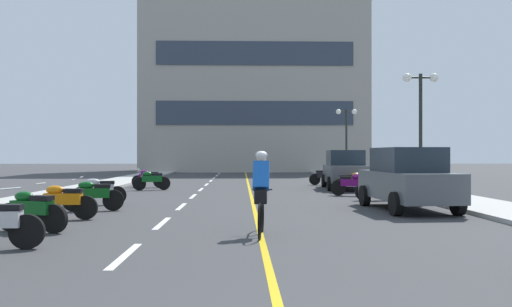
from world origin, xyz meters
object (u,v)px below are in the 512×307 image
object	(u,v)px
motorcycle_7	(378,187)
motorcycle_12	(325,176)
street_lamp_mid	(421,104)
motorcycle_6	(99,190)
motorcycle_4	(63,201)
motorcycle_11	(148,178)
street_lamp_far	(346,126)
parked_car_mid	(345,169)
parked_car_near	(407,179)
cyclist_rider	(261,191)
motorcycle_3	(31,210)
motorcycle_9	(352,182)
motorcycle_5	(93,195)
motorcycle_8	(353,184)
motorcycle_10	(151,180)

from	to	relation	value
motorcycle_7	motorcycle_12	world-z (taller)	same
street_lamp_mid	motorcycle_6	world-z (taller)	street_lamp_mid
motorcycle_4	motorcycle_11	world-z (taller)	same
motorcycle_6	motorcycle_11	bearing A→B (deg)	89.88
street_lamp_far	motorcycle_11	world-z (taller)	street_lamp_far
street_lamp_far	motorcycle_6	size ratio (longest dim) A/B	2.73
motorcycle_4	motorcycle_7	distance (m)	10.70
parked_car_mid	parked_car_near	bearing A→B (deg)	-90.29
motorcycle_7	motorcycle_12	size ratio (longest dim) A/B	1.00
parked_car_near	cyclist_rider	distance (m)	6.44
motorcycle_3	street_lamp_mid	bearing A→B (deg)	40.88
street_lamp_mid	motorcycle_11	distance (m)	13.14
motorcycle_9	motorcycle_7	bearing A→B (deg)	-86.84
street_lamp_mid	motorcycle_9	bearing A→B (deg)	159.50
cyclist_rider	motorcycle_7	bearing A→B (deg)	60.94
motorcycle_12	cyclist_rider	world-z (taller)	cyclist_rider
motorcycle_5	street_lamp_far	bearing A→B (deg)	61.34
parked_car_near	motorcycle_6	distance (m)	9.58
parked_car_near	motorcycle_4	size ratio (longest dim) A/B	2.53
motorcycle_5	motorcycle_6	distance (m)	1.88
street_lamp_mid	motorcycle_7	size ratio (longest dim) A/B	2.83
street_lamp_mid	motorcycle_3	world-z (taller)	street_lamp_mid
motorcycle_3	motorcycle_9	distance (m)	14.24
parked_car_mid	motorcycle_3	distance (m)	16.45
parked_car_near	motorcycle_8	size ratio (longest dim) A/B	2.59
motorcycle_3	motorcycle_4	size ratio (longest dim) A/B	0.97
motorcycle_5	parked_car_near	bearing A→B (deg)	0.06
motorcycle_3	cyclist_rider	xyz separation A→B (m)	(4.76, -0.55, 0.41)
motorcycle_9	motorcycle_10	xyz separation A→B (m)	(-8.72, 1.95, 0.00)
motorcycle_10	parked_car_mid	bearing A→B (deg)	4.02
street_lamp_mid	motorcycle_5	xyz separation A→B (m)	(-11.48, -5.94, -3.18)
motorcycle_3	cyclist_rider	world-z (taller)	cyclist_rider
motorcycle_3	motorcycle_5	world-z (taller)	same
motorcycle_7	parked_car_mid	bearing A→B (deg)	89.73
street_lamp_far	motorcycle_10	xyz separation A→B (m)	(-11.32, -12.15, -3.08)
parked_car_near	motorcycle_7	distance (m)	3.36
parked_car_near	motorcycle_12	size ratio (longest dim) A/B	2.53
street_lamp_mid	motorcycle_7	xyz separation A→B (m)	(-2.40, -2.60, -3.18)
motorcycle_8	motorcycle_10	distance (m)	9.14
street_lamp_far	motorcycle_3	bearing A→B (deg)	-114.81
parked_car_near	motorcycle_10	distance (m)	12.56
motorcycle_8	motorcycle_9	distance (m)	1.61
motorcycle_5	motorcycle_9	world-z (taller)	same
motorcycle_4	motorcycle_7	size ratio (longest dim) A/B	1.01
street_lamp_far	motorcycle_5	size ratio (longest dim) A/B	2.73
motorcycle_4	motorcycle_10	world-z (taller)	same
street_lamp_far	cyclist_rider	size ratio (longest dim) A/B	2.62
street_lamp_mid	motorcycle_4	xyz separation A→B (m)	(-11.68, -7.94, -3.18)
street_lamp_mid	street_lamp_far	distance (m)	15.07
street_lamp_far	parked_car_near	world-z (taller)	street_lamp_far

